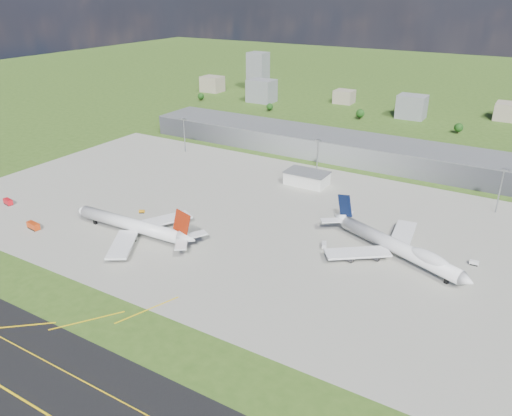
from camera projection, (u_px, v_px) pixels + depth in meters
The scene contains 24 objects.
ground at pixel (324, 160), 363.71m from camera, with size 1400.00×1400.00×0.00m, color #35541A.
apron at pixel (259, 218), 272.75m from camera, with size 360.00×190.00×0.08m, color #9A988C.
terminal at pixel (332, 145), 372.41m from camera, with size 300.00×42.00×15.00m, color gray.
ops_building at pixel (307, 178), 318.19m from camera, with size 26.00×16.00×8.00m, color silver.
mast_west at pixel (184, 129), 375.80m from camera, with size 3.50×2.00×25.90m.
mast_center at pixel (318, 152), 324.36m from camera, with size 3.50×2.00×25.90m.
mast_east at pixel (502, 183), 272.92m from camera, with size 3.50×2.00×25.90m.
airliner_red_twin at pixel (134, 226), 251.55m from camera, with size 77.57×60.53×21.31m.
airliner_blue_quad at pixel (398, 247), 230.66m from camera, with size 76.37×58.06×21.00m.
fire_truck at pixel (33, 226), 260.18m from camera, with size 8.45×4.03×3.60m.
crash_tender at pixel (8, 202), 289.40m from camera, with size 6.95×3.96×3.41m.
tug_yellow at pixel (142, 212), 279.08m from camera, with size 3.60×3.26×1.61m.
van_white_near at pixel (324, 245), 241.89m from camera, with size 3.97×5.43×2.54m.
van_white_far at pixel (474, 263), 226.82m from camera, with size 4.18×2.20×2.16m.
bldg_far_w at pixel (212, 84), 596.25m from camera, with size 24.00×20.00×18.00m, color gray.
bldg_w at pixel (262, 91), 541.92m from camera, with size 28.00×22.00×24.00m, color slate.
bldg_cw at pixel (344, 97), 537.92m from camera, with size 20.00×18.00×14.00m, color gray.
bldg_c at pixel (412, 107), 475.35m from camera, with size 26.00×20.00×22.00m, color slate.
bldg_ce at pixel (508, 111), 470.53m from camera, with size 22.00×24.00×16.00m, color gray.
bldg_tall_w at pixel (258, 71), 603.61m from camera, with size 22.00×20.00×44.00m, color slate.
tree_far_w at pixel (201, 96), 549.24m from camera, with size 7.20×7.20×8.80m.
tree_w at pixel (270, 107), 503.36m from camera, with size 6.75×6.75×8.25m.
tree_c at pixel (360, 113), 472.63m from camera, with size 8.10×8.10×9.90m.
tree_e at pixel (459, 127), 426.76m from camera, with size 7.65×7.65×9.35m.
Camera 1 is at (134.86, -172.79, 116.49)m, focal length 35.00 mm.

